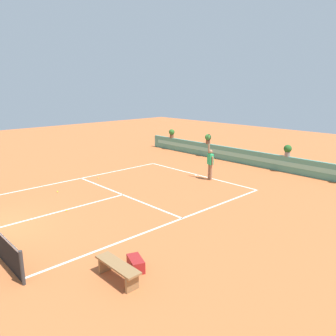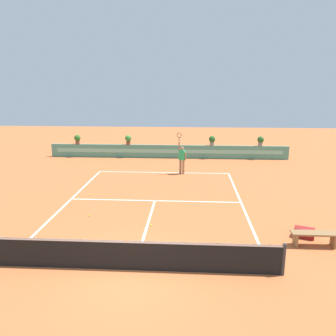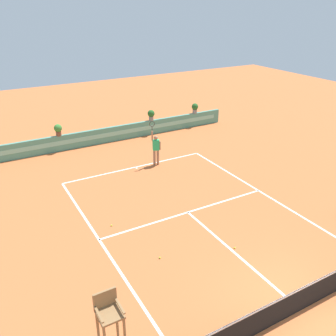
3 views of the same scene
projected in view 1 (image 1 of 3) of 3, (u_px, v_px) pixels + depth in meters
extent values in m
plane|color=#BC6033|center=(116.00, 197.00, 16.04)|extent=(60.00, 60.00, 0.00)
cube|color=white|center=(197.00, 175.00, 19.94)|extent=(8.22, 0.10, 0.01)
cube|color=white|center=(123.00, 195.00, 16.30)|extent=(8.22, 0.10, 0.01)
cube|color=white|center=(61.00, 211.00, 14.18)|extent=(0.10, 6.40, 0.01)
cube|color=white|center=(74.00, 180.00, 18.91)|extent=(0.10, 11.89, 0.01)
cube|color=white|center=(174.00, 221.00, 13.09)|extent=(0.10, 11.89, 0.01)
cube|color=white|center=(196.00, 175.00, 19.88)|extent=(0.10, 0.20, 0.01)
cylinder|color=#333333|center=(22.00, 268.00, 8.81)|extent=(0.10, 0.10, 1.00)
cube|color=#4C8E7A|center=(241.00, 156.00, 22.81)|extent=(18.00, 0.20, 1.00)
cube|color=#7ABCA8|center=(241.00, 156.00, 22.73)|extent=(17.10, 0.01, 0.28)
cube|color=olive|center=(105.00, 264.00, 9.53)|extent=(0.08, 0.40, 0.45)
cube|color=olive|center=(132.00, 283.00, 8.62)|extent=(0.08, 0.40, 0.45)
cube|color=olive|center=(117.00, 265.00, 9.01)|extent=(1.60, 0.44, 0.06)
cube|color=maroon|center=(136.00, 264.00, 9.63)|extent=(0.78, 0.58, 0.36)
cylinder|color=#9E7051|center=(211.00, 172.00, 18.74)|extent=(0.14, 0.14, 0.90)
cylinder|color=#9E7051|center=(209.00, 172.00, 18.92)|extent=(0.14, 0.14, 0.90)
cube|color=#28B266|center=(210.00, 159.00, 18.65)|extent=(0.41, 0.32, 0.60)
sphere|color=#9E7051|center=(211.00, 152.00, 18.55)|extent=(0.22, 0.22, 0.22)
cylinder|color=#9E7051|center=(209.00, 149.00, 18.69)|extent=(0.09, 0.09, 0.55)
cylinder|color=black|center=(209.00, 142.00, 18.59)|extent=(0.04, 0.04, 0.24)
torus|color=#262626|center=(209.00, 137.00, 18.53)|extent=(0.30, 0.13, 0.31)
cylinder|color=#9E7051|center=(212.00, 161.00, 18.47)|extent=(0.09, 0.09, 0.50)
sphere|color=#CCE033|center=(66.00, 210.00, 14.16)|extent=(0.07, 0.07, 0.07)
sphere|color=#CCE033|center=(98.00, 178.00, 19.09)|extent=(0.07, 0.07, 0.07)
sphere|color=#CCE033|center=(57.00, 192.00, 16.67)|extent=(0.07, 0.07, 0.07)
cylinder|color=brown|center=(172.00, 136.00, 27.58)|extent=(0.32, 0.32, 0.28)
sphere|color=#2D6B28|center=(172.00, 132.00, 27.50)|extent=(0.48, 0.48, 0.48)
cylinder|color=gray|center=(287.00, 154.00, 20.31)|extent=(0.32, 0.32, 0.28)
sphere|color=#235B23|center=(288.00, 149.00, 20.23)|extent=(0.48, 0.48, 0.48)
cylinder|color=brown|center=(208.00, 142.00, 24.80)|extent=(0.32, 0.32, 0.28)
sphere|color=#387F33|center=(208.00, 137.00, 24.71)|extent=(0.48, 0.48, 0.48)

